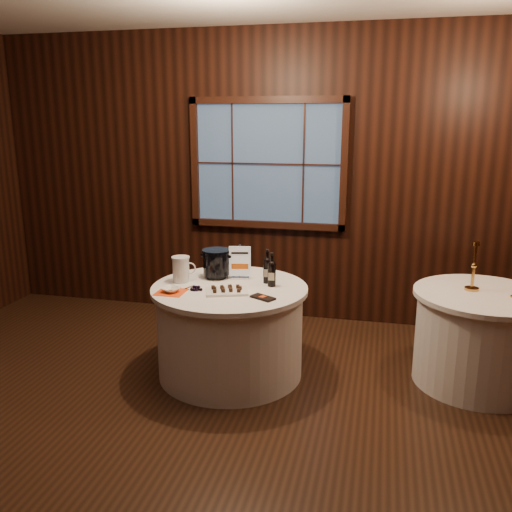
% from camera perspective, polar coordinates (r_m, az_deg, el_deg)
% --- Properties ---
extents(ground, '(6.00, 6.00, 0.00)m').
position_cam_1_polar(ground, '(3.90, -6.95, -18.48)').
color(ground, black).
rests_on(ground, ground).
extents(back_wall, '(6.00, 0.10, 3.00)m').
position_cam_1_polar(back_wall, '(5.70, 1.27, 8.64)').
color(back_wall, black).
rests_on(back_wall, ground).
extents(main_table, '(1.28, 1.28, 0.77)m').
position_cam_1_polar(main_table, '(4.56, -2.75, -7.81)').
color(main_table, white).
rests_on(main_table, ground).
extents(side_table, '(1.08, 1.08, 0.77)m').
position_cam_1_polar(side_table, '(4.76, 22.45, -7.99)').
color(side_table, white).
rests_on(side_table, ground).
extents(sign_stand, '(0.18, 0.12, 0.30)m').
position_cam_1_polar(sign_stand, '(4.61, -1.72, -1.20)').
color(sign_stand, silver).
rests_on(sign_stand, main_table).
extents(port_bottle_left, '(0.07, 0.07, 0.29)m').
position_cam_1_polar(port_bottle_left, '(4.49, 1.20, -1.31)').
color(port_bottle_left, black).
rests_on(port_bottle_left, main_table).
extents(port_bottle_right, '(0.07, 0.07, 0.28)m').
position_cam_1_polar(port_bottle_right, '(4.41, 1.66, -1.67)').
color(port_bottle_right, black).
rests_on(port_bottle_right, main_table).
extents(ice_bucket, '(0.24, 0.24, 0.25)m').
position_cam_1_polar(ice_bucket, '(4.65, -4.19, -0.73)').
color(ice_bucket, black).
rests_on(ice_bucket, main_table).
extents(chocolate_plate, '(0.38, 0.32, 0.05)m').
position_cam_1_polar(chocolate_plate, '(4.28, -3.10, -3.62)').
color(chocolate_plate, white).
rests_on(chocolate_plate, main_table).
extents(chocolate_box, '(0.21, 0.18, 0.02)m').
position_cam_1_polar(chocolate_box, '(4.14, 0.71, -4.40)').
color(chocolate_box, black).
rests_on(chocolate_box, main_table).
extents(grape_bunch, '(0.16, 0.07, 0.04)m').
position_cam_1_polar(grape_bunch, '(4.35, -6.32, -3.39)').
color(grape_bunch, black).
rests_on(grape_bunch, main_table).
extents(glass_pitcher, '(0.20, 0.15, 0.22)m').
position_cam_1_polar(glass_pitcher, '(4.57, -7.88, -1.38)').
color(glass_pitcher, silver).
rests_on(glass_pitcher, main_table).
extents(orange_napkin, '(0.22, 0.22, 0.00)m').
position_cam_1_polar(orange_napkin, '(4.34, -8.94, -3.77)').
color(orange_napkin, '#E44513').
rests_on(orange_napkin, main_table).
extents(cracker_bowl, '(0.18, 0.18, 0.03)m').
position_cam_1_polar(cracker_bowl, '(4.33, -8.95, -3.53)').
color(cracker_bowl, white).
rests_on(cracker_bowl, orange_napkin).
extents(brass_candlestick, '(0.11, 0.11, 0.40)m').
position_cam_1_polar(brass_candlestick, '(4.63, 21.90, -1.65)').
color(brass_candlestick, '#B98039').
rests_on(brass_candlestick, side_table).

